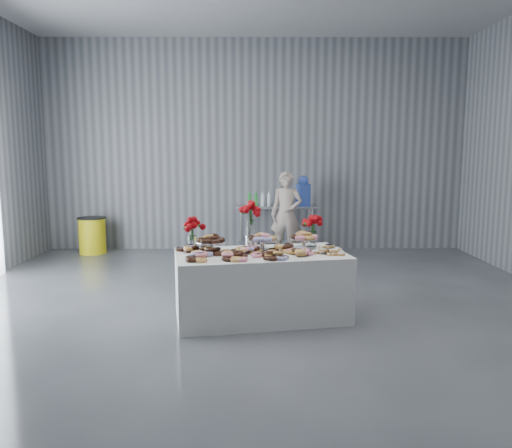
{
  "coord_description": "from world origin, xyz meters",
  "views": [
    {
      "loc": [
        -0.03,
        -5.15,
        1.88
      ],
      "look_at": [
        0.01,
        0.8,
        1.02
      ],
      "focal_mm": 35.0,
      "sensor_mm": 36.0,
      "label": 1
    }
  ],
  "objects": [
    {
      "name": "donut_mounds",
      "position": [
        0.06,
        0.33,
        0.8
      ],
      "size": [
        1.92,
        1.12,
        0.09
      ],
      "primitive_type": null,
      "rotation": [
        0.0,
        0.0,
        0.18
      ],
      "color": "#BD7D45",
      "rests_on": "display_table"
    },
    {
      "name": "cake_stand_right",
      "position": [
        0.57,
        0.63,
        0.89
      ],
      "size": [
        0.36,
        0.36,
        0.17
      ],
      "color": "silver",
      "rests_on": "display_table"
    },
    {
      "name": "bouquet_center",
      "position": [
        -0.06,
        0.72,
        1.13
      ],
      "size": [
        0.26,
        0.26,
        0.57
      ],
      "color": "silver",
      "rests_on": "display_table"
    },
    {
      "name": "drink_bottles",
      "position": [
        0.09,
        4.0,
        1.04
      ],
      "size": [
        0.54,
        0.08,
        0.27
      ],
      "primitive_type": null,
      "color": "#268C33",
      "rests_on": "prep_table"
    },
    {
      "name": "danish_pile",
      "position": [
        0.82,
        0.37,
        0.81
      ],
      "size": [
        0.48,
        0.48,
        0.11
      ],
      "primitive_type": null,
      "color": "white",
      "rests_on": "display_table"
    },
    {
      "name": "trash_barrel",
      "position": [
        -3.04,
        4.06,
        0.34
      ],
      "size": [
        0.53,
        0.53,
        0.68
      ],
      "rotation": [
        0.0,
        0.0,
        0.1
      ],
      "color": "yellow",
      "rests_on": "ground"
    },
    {
      "name": "room_walls",
      "position": [
        -0.27,
        0.07,
        2.64
      ],
      "size": [
        8.04,
        9.04,
        4.02
      ],
      "color": "slate",
      "rests_on": "ground"
    },
    {
      "name": "person",
      "position": [
        0.57,
        3.76,
        0.77
      ],
      "size": [
        0.62,
        0.45,
        1.54
      ],
      "primitive_type": "imported",
      "rotation": [
        0.0,
        0.0,
        -0.16
      ],
      "color": "#CC8C93",
      "rests_on": "ground"
    },
    {
      "name": "prep_table",
      "position": [
        0.41,
        4.1,
        0.62
      ],
      "size": [
        1.5,
        0.6,
        0.9
      ],
      "color": "silver",
      "rests_on": "ground"
    },
    {
      "name": "cake_stand_left",
      "position": [
        -0.51,
        0.43,
        0.89
      ],
      "size": [
        0.36,
        0.36,
        0.17
      ],
      "color": "silver",
      "rests_on": "display_table"
    },
    {
      "name": "display_table",
      "position": [
        0.06,
        0.38,
        0.38
      ],
      "size": [
        2.05,
        1.33,
        0.75
      ],
      "primitive_type": "cube",
      "rotation": [
        0.0,
        0.0,
        0.18
      ],
      "color": "silver",
      "rests_on": "ground"
    },
    {
      "name": "water_jug",
      "position": [
        0.91,
        4.1,
        1.15
      ],
      "size": [
        0.28,
        0.28,
        0.55
      ],
      "color": "#4369E5",
      "rests_on": "prep_table"
    },
    {
      "name": "bouquet_left",
      "position": [
        -0.73,
        0.49,
        1.05
      ],
      "size": [
        0.26,
        0.26,
        0.42
      ],
      "color": "white",
      "rests_on": "display_table"
    },
    {
      "name": "bouquet_right",
      "position": [
        0.69,
        0.81,
        1.05
      ],
      "size": [
        0.26,
        0.26,
        0.42
      ],
      "color": "white",
      "rests_on": "display_table"
    },
    {
      "name": "ground",
      "position": [
        0.0,
        0.0,
        0.0
      ],
      "size": [
        9.0,
        9.0,
        0.0
      ],
      "primitive_type": "plane",
      "color": "#3A3D43",
      "rests_on": "ground"
    },
    {
      "name": "cake_stand_mid",
      "position": [
        0.08,
        0.54,
        0.89
      ],
      "size": [
        0.36,
        0.36,
        0.17
      ],
      "color": "silver",
      "rests_on": "display_table"
    }
  ]
}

